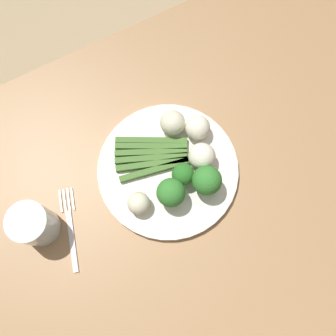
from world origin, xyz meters
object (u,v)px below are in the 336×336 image
at_px(cauliflower_near_center, 173,123).
at_px(fork, 70,228).
at_px(cauliflower_outer_edge, 202,156).
at_px(cauliflower_left, 139,203).
at_px(cauliflower_mid, 198,128).
at_px(broccoli_right, 207,181).
at_px(water_glass, 34,224).
at_px(dining_table, 159,215).
at_px(plate, 168,170).
at_px(broccoli_front_left, 172,195).
at_px(broccoli_back, 183,174).
at_px(asparagus_bundle, 152,155).

height_order(cauliflower_near_center, fork, cauliflower_near_center).
relative_size(cauliflower_outer_edge, fork, 0.33).
height_order(cauliflower_left, fork, cauliflower_left).
distance_m(cauliflower_near_center, cauliflower_mid, 0.05).
height_order(cauliflower_left, cauliflower_outer_edge, cauliflower_outer_edge).
bearing_deg(broccoli_right, cauliflower_left, 168.92).
height_order(cauliflower_near_center, water_glass, water_glass).
distance_m(dining_table, fork, 0.22).
bearing_deg(cauliflower_near_center, fork, -162.45).
distance_m(dining_table, plate, 0.15).
bearing_deg(water_glass, cauliflower_near_center, 10.28).
xyz_separation_m(dining_table, cauliflower_near_center, (0.10, 0.13, 0.16)).
height_order(broccoli_front_left, fork, broccoli_front_left).
relative_size(broccoli_back, cauliflower_near_center, 1.05).
distance_m(cauliflower_mid, cauliflower_outer_edge, 0.06).
bearing_deg(cauliflower_near_center, water_glass, -169.72).
relative_size(asparagus_bundle, cauliflower_left, 3.65).
relative_size(broccoli_right, cauliflower_left, 1.59).
height_order(dining_table, cauliflower_mid, cauliflower_mid).
bearing_deg(cauliflower_near_center, asparagus_bundle, -151.87).
relative_size(dining_table, broccoli_front_left, 18.22).
distance_m(dining_table, cauliflower_left, 0.16).
distance_m(broccoli_right, cauliflower_mid, 0.12).
bearing_deg(cauliflower_mid, asparagus_bundle, -178.59).
distance_m(asparagus_bundle, fork, 0.22).
height_order(broccoli_back, cauliflower_near_center, broccoli_back).
bearing_deg(water_glass, fork, -29.57).
xyz_separation_m(plate, broccoli_back, (0.02, -0.03, 0.04)).
distance_m(broccoli_right, water_glass, 0.33).
relative_size(cauliflower_left, fork, 0.27).
bearing_deg(broccoli_back, cauliflower_near_center, 72.00).
distance_m(asparagus_bundle, cauliflower_near_center, 0.08).
relative_size(plate, broccoli_back, 5.28).
bearing_deg(broccoli_back, dining_table, -161.67).
bearing_deg(cauliflower_outer_edge, broccoli_front_left, -154.48).
height_order(plate, water_glass, water_glass).
distance_m(broccoli_right, cauliflower_left, 0.14).
bearing_deg(cauliflower_left, broccoli_front_left, -17.38).
bearing_deg(fork, cauliflower_mid, -63.49).
xyz_separation_m(broccoli_back, water_glass, (-0.29, 0.05, -0.00)).
bearing_deg(asparagus_bundle, cauliflower_left, 73.14).
height_order(dining_table, water_glass, water_glass).
xyz_separation_m(dining_table, fork, (-0.17, 0.04, 0.12)).
distance_m(plate, broccoli_back, 0.05).
distance_m(asparagus_bundle, cauliflower_left, 0.10).
relative_size(broccoli_front_left, fork, 0.41).
bearing_deg(plate, cauliflower_outer_edge, -13.28).
height_order(fork, water_glass, water_glass).
relative_size(dining_table, plate, 4.32).
xyz_separation_m(broccoli_front_left, cauliflower_outer_edge, (0.09, 0.04, -0.01)).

